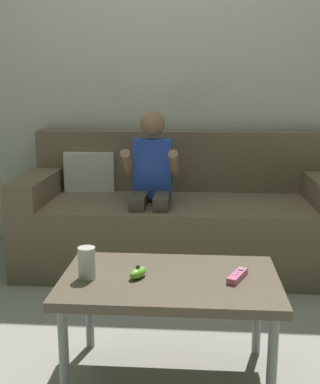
% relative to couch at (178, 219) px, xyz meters
% --- Properties ---
extents(ground_plane, '(9.95, 9.95, 0.00)m').
position_rel_couch_xyz_m(ground_plane, '(-0.10, -1.10, -0.30)').
color(ground_plane, '#9E998E').
extents(wall_back, '(4.97, 0.05, 2.50)m').
position_rel_couch_xyz_m(wall_back, '(-0.10, 0.40, 0.95)').
color(wall_back, beige).
rests_on(wall_back, ground).
extents(couch, '(1.96, 0.80, 0.83)m').
position_rel_couch_xyz_m(couch, '(0.00, 0.00, 0.00)').
color(couch, '#75604C').
rests_on(couch, ground).
extents(person_seated_on_couch, '(0.33, 0.40, 0.99)m').
position_rel_couch_xyz_m(person_seated_on_couch, '(-0.15, -0.18, 0.27)').
color(person_seated_on_couch, '#4C4238').
rests_on(person_seated_on_couch, ground).
extents(coffee_table, '(0.83, 0.52, 0.42)m').
position_rel_couch_xyz_m(coffee_table, '(0.02, -1.29, 0.09)').
color(coffee_table, brown).
rests_on(coffee_table, ground).
extents(game_remote_pink_near_edge, '(0.09, 0.14, 0.03)m').
position_rel_couch_xyz_m(game_remote_pink_near_edge, '(0.27, -1.29, 0.14)').
color(game_remote_pink_near_edge, pink).
rests_on(game_remote_pink_near_edge, coffee_table).
extents(nunchuk_lime, '(0.08, 0.10, 0.05)m').
position_rel_couch_xyz_m(nunchuk_lime, '(-0.10, -1.31, 0.15)').
color(nunchuk_lime, '#72C638').
rests_on(nunchuk_lime, coffee_table).
extents(soda_can, '(0.07, 0.07, 0.12)m').
position_rel_couch_xyz_m(soda_can, '(-0.29, -1.33, 0.19)').
color(soda_can, silver).
rests_on(soda_can, coffee_table).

